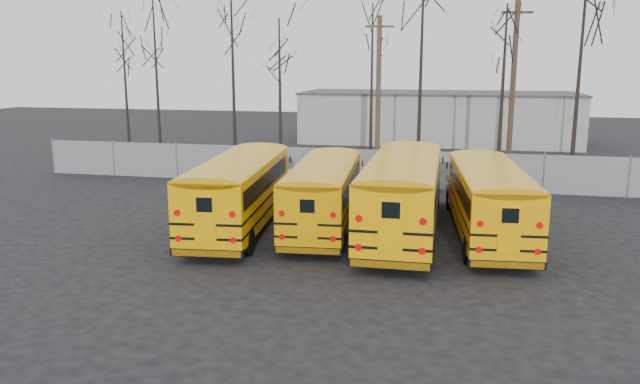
% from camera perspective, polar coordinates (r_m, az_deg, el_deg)
% --- Properties ---
extents(ground, '(120.00, 120.00, 0.00)m').
position_cam_1_polar(ground, '(22.03, 2.36, -5.57)').
color(ground, black).
rests_on(ground, ground).
extents(fence, '(40.00, 0.04, 2.00)m').
position_cam_1_polar(fence, '(33.38, 6.02, 2.14)').
color(fence, gray).
rests_on(fence, ground).
extents(distant_building, '(22.00, 8.00, 4.00)m').
position_cam_1_polar(distant_building, '(52.93, 10.71, 6.68)').
color(distant_building, '#A2A29E').
rests_on(distant_building, ground).
extents(bus_a, '(3.52, 10.87, 2.99)m').
position_cam_1_polar(bus_a, '(24.94, -7.32, 0.56)').
color(bus_a, black).
rests_on(bus_a, ground).
extents(bus_b, '(3.11, 10.13, 2.79)m').
position_cam_1_polar(bus_b, '(24.83, 0.41, 0.34)').
color(bus_b, black).
rests_on(bus_b, ground).
extents(bus_c, '(2.74, 11.36, 3.17)m').
position_cam_1_polar(bus_c, '(23.90, 7.62, 0.31)').
color(bus_c, black).
rests_on(bus_c, ground).
extents(bus_d, '(3.31, 10.44, 2.88)m').
position_cam_1_polar(bus_d, '(24.32, 15.18, -0.22)').
color(bus_d, black).
rests_on(bus_d, ground).
extents(utility_pole_left, '(1.58, 0.61, 9.13)m').
position_cam_1_polar(utility_pole_left, '(36.47, 5.35, 8.82)').
color(utility_pole_left, '#4C3B2B').
rests_on(utility_pole_left, ground).
extents(utility_pole_right, '(1.76, 0.49, 9.95)m').
position_cam_1_polar(utility_pole_right, '(37.99, 17.21, 9.10)').
color(utility_pole_right, '#433126').
rests_on(utility_pole_right, ground).
extents(tree_0, '(0.26, 0.26, 9.78)m').
position_cam_1_polar(tree_0, '(43.61, -17.34, 9.09)').
color(tree_0, black).
rests_on(tree_0, ground).
extents(tree_1, '(0.26, 0.26, 10.78)m').
position_cam_1_polar(tree_1, '(41.11, -14.69, 9.80)').
color(tree_1, black).
rests_on(tree_1, ground).
extents(tree_2, '(0.26, 0.26, 12.31)m').
position_cam_1_polar(tree_2, '(39.68, -7.96, 11.11)').
color(tree_2, black).
rests_on(tree_2, ground).
extents(tree_3, '(0.26, 0.26, 9.02)m').
position_cam_1_polar(tree_3, '(36.65, -3.68, 8.57)').
color(tree_3, black).
rests_on(tree_3, ground).
extents(tree_4, '(0.26, 0.26, 10.01)m').
position_cam_1_polar(tree_4, '(38.78, 4.73, 9.47)').
color(tree_4, black).
rests_on(tree_4, ground).
extents(tree_5, '(0.26, 0.26, 12.81)m').
position_cam_1_polar(tree_5, '(35.92, 9.22, 11.41)').
color(tree_5, black).
rests_on(tree_5, ground).
extents(tree_6, '(0.26, 0.26, 9.66)m').
position_cam_1_polar(tree_6, '(36.34, 16.32, 8.60)').
color(tree_6, black).
rests_on(tree_6, ground).
extents(tree_7, '(0.26, 0.26, 12.38)m').
position_cam_1_polar(tree_7, '(34.72, 22.64, 10.30)').
color(tree_7, black).
rests_on(tree_7, ground).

